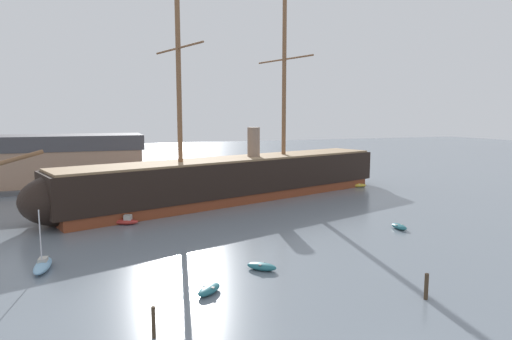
# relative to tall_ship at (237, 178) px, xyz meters

# --- Properties ---
(tall_ship) EXTENTS (67.17, 26.21, 33.26)m
(tall_ship) POSITION_rel_tall_ship_xyz_m (0.00, 0.00, 0.00)
(tall_ship) COLOR brown
(tall_ship) RESTS_ON ground
(dinghy_foreground_left) EXTENTS (2.65, 2.56, 0.61)m
(dinghy_foreground_left) POSITION_rel_tall_ship_xyz_m (-13.47, -34.56, -3.26)
(dinghy_foreground_left) COLOR #236670
(dinghy_foreground_left) RESTS_ON ground
(dinghy_near_centre) EXTENTS (2.82, 2.74, 0.65)m
(dinghy_near_centre) POSITION_rel_tall_ship_xyz_m (-7.82, -31.27, -3.24)
(dinghy_near_centre) COLOR #236670
(dinghy_near_centre) RESTS_ON ground
(sailboat_mid_left) EXTENTS (1.71, 4.35, 5.52)m
(sailboat_mid_left) POSITION_rel_tall_ship_xyz_m (-26.04, -24.49, -3.10)
(sailboat_mid_left) COLOR #7FB2D6
(sailboat_mid_left) RESTS_ON ground
(dinghy_mid_right) EXTENTS (1.25, 2.61, 0.60)m
(dinghy_mid_right) POSITION_rel_tall_ship_xyz_m (12.77, -24.21, -3.26)
(dinghy_mid_right) COLOR #236670
(dinghy_mid_right) RESTS_ON ground
(motorboat_alongside_bow) EXTENTS (3.20, 2.21, 1.24)m
(motorboat_alongside_bow) POSITION_rel_tall_ship_xyz_m (-17.95, -10.38, -3.13)
(motorboat_alongside_bow) COLOR #B22D28
(motorboat_alongside_bow) RESTS_ON ground
(dinghy_far_right) EXTENTS (3.07, 1.88, 0.67)m
(dinghy_far_right) POSITION_rel_tall_ship_xyz_m (25.71, 3.60, -3.23)
(dinghy_far_right) COLOR gold
(dinghy_far_right) RESTS_ON ground
(mooring_piling_nearest) EXTENTS (0.30, 0.30, 1.99)m
(mooring_piling_nearest) POSITION_rel_tall_ship_xyz_m (1.46, -41.27, -2.57)
(mooring_piling_nearest) COLOR #423323
(mooring_piling_nearest) RESTS_ON ground
(mooring_piling_left_pair) EXTENTS (0.26, 0.26, 2.02)m
(mooring_piling_left_pair) POSITION_rel_tall_ship_xyz_m (-18.31, -39.86, -2.56)
(mooring_piling_left_pair) COLOR #423323
(mooring_piling_left_pair) RESTS_ON ground
(dockside_warehouse_left) EXTENTS (52.17, 14.69, 14.48)m
(dockside_warehouse_left) POSITION_rel_tall_ship_xyz_m (-36.84, 23.25, 1.40)
(dockside_warehouse_left) COLOR #565659
(dockside_warehouse_left) RESTS_ON ground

